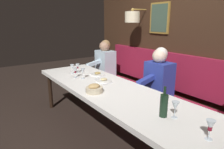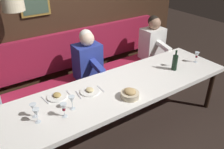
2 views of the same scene
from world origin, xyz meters
name	(u,v)px [view 1 (image 1 of 2)]	position (x,y,z in m)	size (l,w,h in m)	color
ground_plane	(112,137)	(0.00, 0.00, 0.00)	(12.00, 12.00, 0.00)	black
dining_table	(112,93)	(0.00, 0.00, 0.68)	(0.90, 3.25, 0.74)	white
banquette_bench	(155,108)	(0.89, 0.00, 0.23)	(0.52, 3.45, 0.45)	maroon
back_wall_panel	(182,37)	(1.46, 0.01, 1.36)	(0.59, 4.65, 2.90)	#382316
diner_near	(159,74)	(0.88, -0.05, 0.82)	(0.60, 0.40, 0.79)	#283893
diner_middle	(105,60)	(0.88, 1.48, 0.82)	(0.60, 0.40, 0.79)	silver
place_setting_0	(98,74)	(0.23, 0.73, 0.75)	(0.24, 0.32, 0.05)	white
place_setting_1	(104,80)	(0.11, 0.35, 0.75)	(0.24, 0.32, 0.05)	white
wine_glass_0	(176,106)	(0.00, -1.02, 0.86)	(0.07, 0.07, 0.16)	silver
wine_glass_1	(83,71)	(-0.08, 0.68, 0.86)	(0.07, 0.07, 0.16)	silver
wine_glass_2	(75,71)	(-0.15, 0.80, 0.86)	(0.07, 0.07, 0.16)	silver
wine_glass_3	(72,67)	(-0.08, 1.06, 0.86)	(0.07, 0.07, 0.16)	silver
wine_glass_4	(210,126)	(-0.08, -1.40, 0.86)	(0.07, 0.07, 0.16)	silver
wine_glass_5	(78,66)	(0.02, 1.06, 0.86)	(0.07, 0.07, 0.16)	silver
wine_bottle	(164,105)	(-0.07, -0.94, 0.86)	(0.08, 0.08, 0.30)	black
bread_bowl	(94,89)	(-0.26, 0.02, 0.79)	(0.22, 0.22, 0.12)	beige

